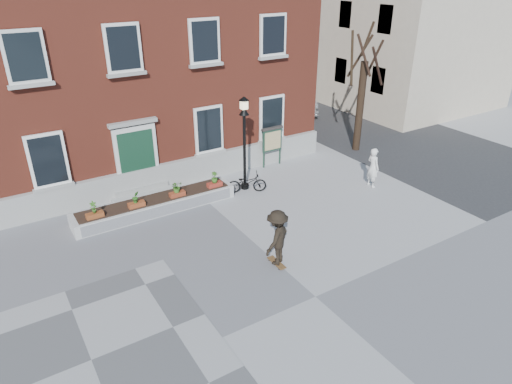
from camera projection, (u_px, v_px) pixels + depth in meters
ground at (316, 297)px, 12.94m from camera, size 100.00×100.00×0.00m
checker_patch at (91, 360)px, 10.86m from camera, size 6.00×6.00×0.01m
bicycle at (247, 183)px, 18.72m from camera, size 1.71×1.18×0.85m
parked_car at (296, 98)px, 29.22m from camera, size 3.55×5.24×1.63m
bystander at (373, 168)px, 19.05m from camera, size 0.46×0.65×1.71m
brick_building at (86, 20)px, 19.79m from camera, size 18.40×10.85×12.60m
planter_assembly at (156, 204)px, 17.31m from camera, size 6.20×1.12×1.15m
bare_tree at (361, 95)px, 22.04m from camera, size 1.83×1.83×6.16m
lamp_post at (244, 131)px, 18.09m from camera, size 0.40×0.40×3.93m
notice_board at (272, 140)px, 20.85m from camera, size 1.10×0.16×1.87m
skateboarder at (277, 238)px, 13.91m from camera, size 1.36×1.17×1.90m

